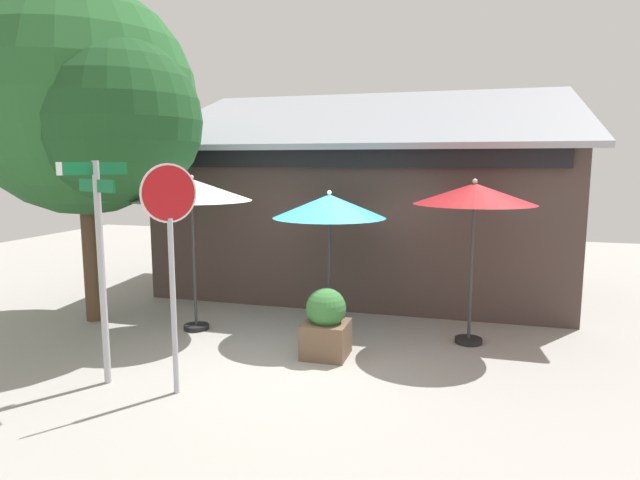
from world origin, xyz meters
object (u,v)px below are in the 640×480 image
patio_umbrella_crimson_right (474,196)px  street_sign_post (100,249)px  stop_sign (171,238)px  shade_tree (89,105)px  sidewalk_planter (326,324)px  patio_umbrella_ivory_left (192,192)px  patio_umbrella_teal_center (329,208)px

patio_umbrella_crimson_right → street_sign_post: bearing=-147.5°
stop_sign → shade_tree: 4.20m
shade_tree → sidewalk_planter: bearing=-7.1°
shade_tree → patio_umbrella_ivory_left: bearing=3.5°
street_sign_post → shade_tree: bearing=128.9°
street_sign_post → shade_tree: 3.63m
patio_umbrella_ivory_left → patio_umbrella_teal_center: (2.29, 0.54, -0.27)m
street_sign_post → patio_umbrella_ivory_left: (0.01, 2.42, 0.62)m
sidewalk_planter → patio_umbrella_ivory_left: bearing=165.3°
street_sign_post → patio_umbrella_crimson_right: size_ratio=1.10×
patio_umbrella_crimson_right → sidewalk_planter: bearing=-150.0°
patio_umbrella_teal_center → patio_umbrella_crimson_right: 2.37m
sidewalk_planter → patio_umbrella_crimson_right: bearing=30.0°
patio_umbrella_teal_center → sidewalk_planter: patio_umbrella_teal_center is taller
stop_sign → sidewalk_planter: (1.50, 1.79, -1.51)m
stop_sign → shade_tree: size_ratio=0.48×
patio_umbrella_ivory_left → sidewalk_planter: (2.56, -0.67, -1.93)m
shade_tree → street_sign_post: bearing=-51.1°
street_sign_post → stop_sign: street_sign_post is taller
patio_umbrella_ivory_left → street_sign_post: bearing=-90.1°
patio_umbrella_teal_center → patio_umbrella_crimson_right: (2.36, -0.00, 0.24)m
shade_tree → patio_umbrella_teal_center: bearing=9.0°
stop_sign → patio_umbrella_teal_center: stop_sign is taller
stop_sign → patio_umbrella_ivory_left: 2.71m
street_sign_post → patio_umbrella_crimson_right: bearing=32.5°
patio_umbrella_teal_center → patio_umbrella_crimson_right: patio_umbrella_crimson_right is taller
patio_umbrella_crimson_right → sidewalk_planter: 3.07m
street_sign_post → patio_umbrella_ivory_left: size_ratio=1.09×
stop_sign → patio_umbrella_ivory_left: stop_sign is taller
patio_umbrella_ivory_left → sidewalk_planter: size_ratio=2.57×
stop_sign → sidewalk_planter: 2.78m
street_sign_post → sidewalk_planter: (2.56, 1.75, -1.31)m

